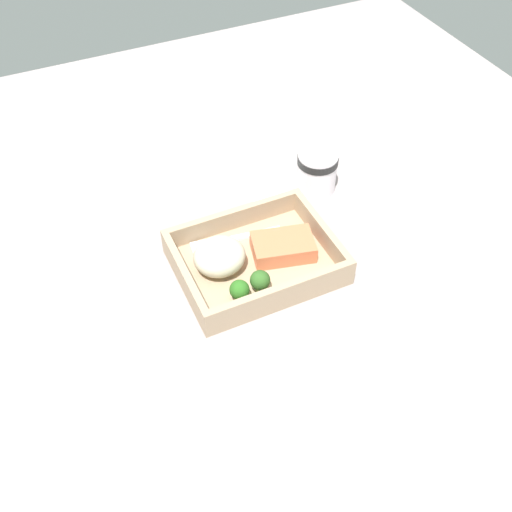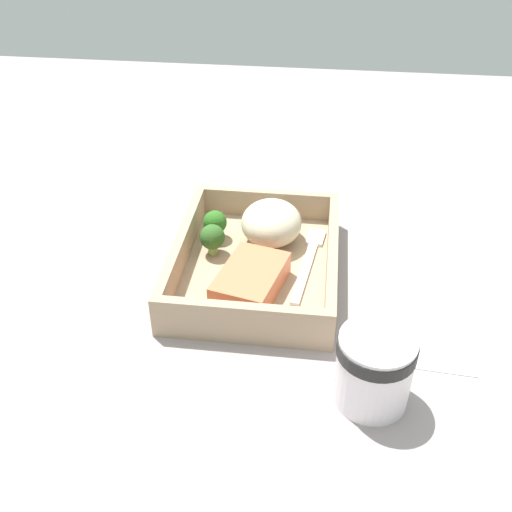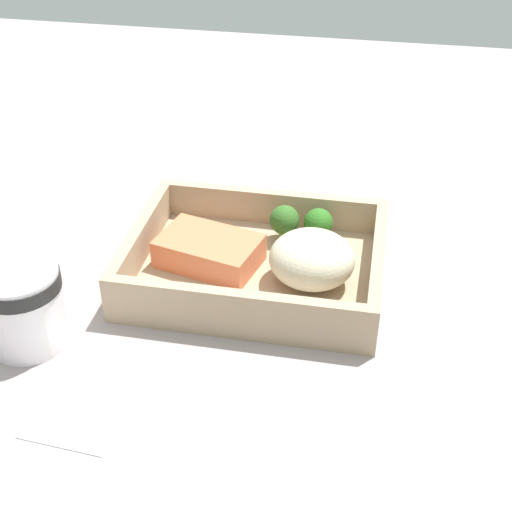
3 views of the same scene
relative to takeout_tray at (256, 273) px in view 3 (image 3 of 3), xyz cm
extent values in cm
cube|color=gray|center=(0.00, 0.00, -1.60)|extent=(160.00, 160.00, 2.00)
cube|color=tan|center=(0.00, 0.00, 0.00)|extent=(25.64, 19.81, 1.20)
cube|color=tan|center=(0.00, -9.30, 2.52)|extent=(25.64, 1.20, 3.84)
cube|color=tan|center=(0.00, 9.30, 2.52)|extent=(25.64, 1.20, 3.84)
cube|color=tan|center=(-12.22, 0.00, 2.52)|extent=(1.20, 17.41, 3.84)
cube|color=tan|center=(12.22, 0.00, 2.52)|extent=(1.20, 17.41, 3.84)
cube|color=#DE7049|center=(-4.92, 0.21, 2.10)|extent=(11.38, 8.76, 3.00)
ellipsoid|color=beige|center=(5.84, -1.29, 3.36)|extent=(8.49, 7.87, 5.52)
cylinder|color=#80A055|center=(1.99, 5.80, 1.42)|extent=(1.22, 1.22, 1.65)
sphere|color=#315D23|center=(1.99, 5.80, 3.13)|extent=(3.22, 3.22, 3.22)
cylinder|color=#749A4F|center=(5.62, 6.13, 1.37)|extent=(1.19, 1.19, 1.54)
sphere|color=#2C671E|center=(5.62, 6.13, 3.01)|extent=(3.14, 3.14, 3.14)
cube|color=white|center=(-0.92, -6.10, 0.82)|extent=(12.44, 2.72, 0.44)
cube|color=white|center=(6.91, -7.14, 0.82)|extent=(3.66, 2.63, 0.44)
cylinder|color=white|center=(-18.64, -13.57, 3.32)|extent=(7.25, 7.25, 7.84)
cylinder|color=black|center=(-18.64, -13.57, 6.13)|extent=(7.47, 7.47, 1.41)
cube|color=white|center=(-10.54, -19.43, -0.48)|extent=(8.28, 11.68, 0.24)
camera|label=1|loc=(28.01, 60.54, 73.14)|focal=42.00mm
camera|label=2|loc=(-59.49, -7.41, 45.03)|focal=42.00mm
camera|label=3|loc=(11.26, -58.63, 43.41)|focal=50.00mm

